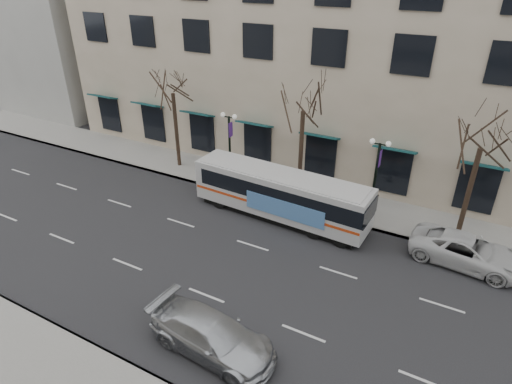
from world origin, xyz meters
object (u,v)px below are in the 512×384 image
Objects in this scene: tree_far_left at (172,80)px; tree_far_right at (485,131)px; lamp_post_left at (230,145)px; city_bus at (281,194)px; white_pickup at (467,251)px; lamp_post_right at (376,176)px; silver_car at (212,335)px; tree_far_mid at (304,96)px.

tree_far_left is 1.03× the size of tree_far_right.
tree_far_left is at bearing 173.17° from lamp_post_left.
city_bus is (5.07, -2.41, -1.30)m from lamp_post_left.
tree_far_right is at bearing 0.00° from tree_far_left.
lamp_post_right is at bearing 75.43° from white_pickup.
lamp_post_left is 14.98m from silver_car.
lamp_post_right is at bearing 0.00° from lamp_post_left.
tree_far_left is 1.48× the size of white_pickup.
tree_far_left reaches higher than lamp_post_right.
white_pickup is at bearing -13.82° from tree_far_mid.
tree_far_mid reaches higher than tree_far_left.
city_bus is at bearing -153.95° from lamp_post_right.
lamp_post_left is 1.00× the size of lamp_post_right.
tree_far_mid is 1.64× the size of lamp_post_right.
lamp_post_right is (5.01, -0.60, -3.96)m from tree_far_mid.
tree_far_right is 15.40m from lamp_post_left.
tree_far_mid reaches higher than white_pickup.
city_bus is 1.99× the size of white_pickup.
tree_far_left is at bearing 180.00° from tree_far_right.
tree_far_left is 0.98× the size of tree_far_mid.
silver_car is 0.98× the size of white_pickup.
tree_far_mid reaches higher than tree_far_right.
tree_far_mid reaches higher than lamp_post_left.
lamp_post_right is (15.01, -0.60, -3.75)m from tree_far_left.
lamp_post_left is (-4.99, -0.60, -3.96)m from tree_far_mid.
tree_far_right reaches higher than silver_car.
lamp_post_right is 0.47× the size of city_bus.
tree_far_mid is at bearing 94.65° from city_bus.
lamp_post_right is at bearing 29.13° from city_bus.
tree_far_right is at bearing -0.00° from tree_far_mid.
tree_far_right is 0.72× the size of city_bus.
white_pickup is (0.57, -2.60, -5.64)m from tree_far_right.
tree_far_mid reaches higher than city_bus.
silver_car is at bearing -81.43° from tree_far_mid.
tree_far_left is 11.67m from city_bus.
lamp_post_left is at bearing 180.00° from lamp_post_right.
white_pickup is (5.56, -2.00, -2.16)m from lamp_post_right.
tree_far_right is 1.55× the size of lamp_post_left.
tree_far_right reaches higher than white_pickup.
white_pickup is (10.49, 0.41, -0.86)m from city_bus.
tree_far_right is at bearing 2.29° from lamp_post_left.
lamp_post_right is 0.94× the size of silver_car.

